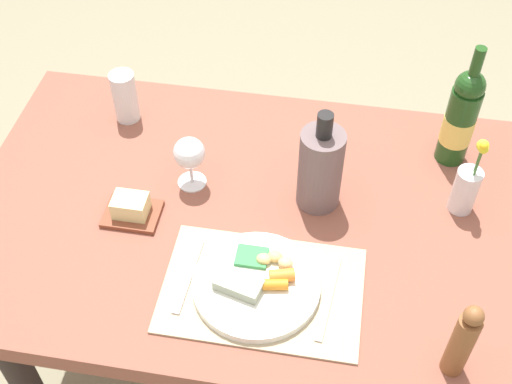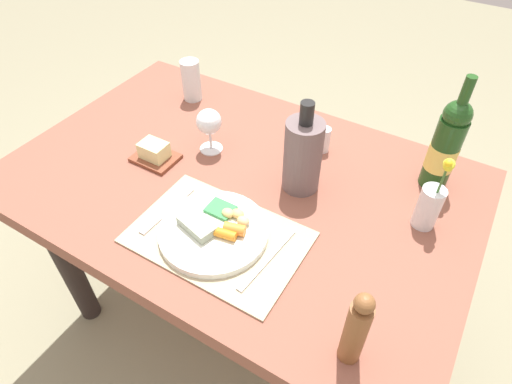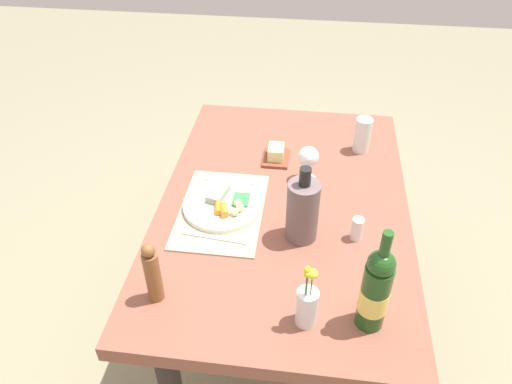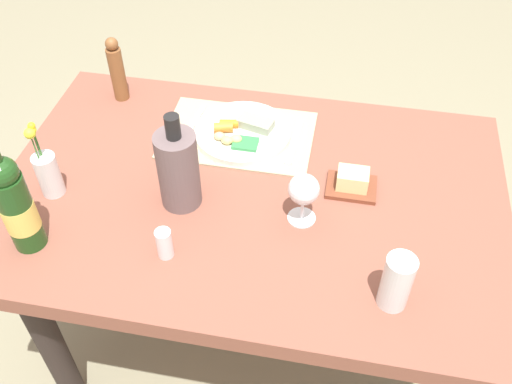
% 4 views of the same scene
% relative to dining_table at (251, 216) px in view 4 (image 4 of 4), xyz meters
% --- Properties ---
extents(ground_plane, '(8.00, 8.00, 0.00)m').
position_rel_dining_table_xyz_m(ground_plane, '(0.00, 0.00, -0.64)').
color(ground_plane, gray).
extents(dining_table, '(1.32, 0.87, 0.74)m').
position_rel_dining_table_xyz_m(dining_table, '(0.00, 0.00, 0.00)').
color(dining_table, brown).
rests_on(dining_table, ground_plane).
extents(placemat, '(0.43, 0.29, 0.01)m').
position_rel_dining_table_xyz_m(placemat, '(0.08, -0.21, 0.11)').
color(placemat, tan).
rests_on(placemat, dining_table).
extents(dinner_plate, '(0.27, 0.27, 0.05)m').
position_rel_dining_table_xyz_m(dinner_plate, '(0.07, -0.21, 0.12)').
color(dinner_plate, white).
rests_on(dinner_plate, placemat).
extents(fork, '(0.03, 0.19, 0.00)m').
position_rel_dining_table_xyz_m(fork, '(-0.08, -0.21, 0.11)').
color(fork, silver).
rests_on(fork, placemat).
extents(knife, '(0.04, 0.22, 0.00)m').
position_rel_dining_table_xyz_m(knife, '(0.22, -0.21, 0.11)').
color(knife, silver).
rests_on(knife, placemat).
extents(wine_glass, '(0.08, 0.08, 0.14)m').
position_rel_dining_table_xyz_m(wine_glass, '(-0.14, 0.07, 0.20)').
color(wine_glass, white).
rests_on(wine_glass, dining_table).
extents(pepper_mill, '(0.04, 0.04, 0.21)m').
position_rel_dining_table_xyz_m(pepper_mill, '(0.47, -0.32, 0.20)').
color(pepper_mill, brown).
rests_on(pepper_mill, dining_table).
extents(flower_vase, '(0.06, 0.06, 0.22)m').
position_rel_dining_table_xyz_m(flower_vase, '(0.50, 0.10, 0.17)').
color(flower_vase, silver).
rests_on(flower_vase, dining_table).
extents(wine_bottle, '(0.08, 0.08, 0.33)m').
position_rel_dining_table_xyz_m(wine_bottle, '(0.48, 0.27, 0.23)').
color(wine_bottle, '#1E4719').
rests_on(wine_bottle, dining_table).
extents(cooler_bottle, '(0.10, 0.10, 0.27)m').
position_rel_dining_table_xyz_m(cooler_bottle, '(0.17, 0.07, 0.21)').
color(cooler_bottle, '#685758').
rests_on(cooler_bottle, dining_table).
extents(water_tumbler, '(0.07, 0.07, 0.14)m').
position_rel_dining_table_xyz_m(water_tumbler, '(-0.37, 0.28, 0.16)').
color(water_tumbler, silver).
rests_on(water_tumbler, dining_table).
extents(butter_dish, '(0.13, 0.10, 0.06)m').
position_rel_dining_table_xyz_m(butter_dish, '(-0.26, -0.05, 0.13)').
color(butter_dish, brown).
rests_on(butter_dish, dining_table).
extents(salt_shaker, '(0.04, 0.04, 0.08)m').
position_rel_dining_table_xyz_m(salt_shaker, '(0.16, 0.25, 0.14)').
color(salt_shaker, white).
rests_on(salt_shaker, dining_table).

